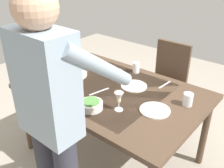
% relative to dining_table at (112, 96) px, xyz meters
% --- Properties ---
extents(ground_plane, '(6.00, 6.00, 0.00)m').
position_rel_dining_table_xyz_m(ground_plane, '(0.00, 0.00, -0.67)').
color(ground_plane, '#9E9384').
extents(dining_table, '(1.55, 1.05, 0.74)m').
position_rel_dining_table_xyz_m(dining_table, '(0.00, 0.00, 0.00)').
color(dining_table, '#4C3828').
rests_on(dining_table, ground_plane).
extents(chair_near, '(0.40, 0.40, 0.91)m').
position_rel_dining_table_xyz_m(chair_near, '(-0.05, -0.91, -0.14)').
color(chair_near, '#352114').
rests_on(chair_near, ground_plane).
extents(person_server, '(0.42, 0.61, 1.69)m').
position_rel_dining_table_xyz_m(person_server, '(-0.22, 0.79, 0.29)').
color(person_server, '#2D2D38').
rests_on(person_server, ground_plane).
extents(wine_bottle, '(0.07, 0.07, 0.30)m').
position_rel_dining_table_xyz_m(wine_bottle, '(0.62, 0.33, 0.18)').
color(wine_bottle, black).
rests_on(wine_bottle, dining_table).
extents(wine_glass_left, '(0.07, 0.07, 0.15)m').
position_rel_dining_table_xyz_m(wine_glass_left, '(-0.25, 0.22, 0.17)').
color(wine_glass_left, white).
rests_on(wine_glass_left, dining_table).
extents(water_cup_near_left, '(0.08, 0.08, 0.10)m').
position_rel_dining_table_xyz_m(water_cup_near_left, '(-0.61, -0.18, 0.12)').
color(water_cup_near_left, silver).
rests_on(water_cup_near_left, dining_table).
extents(water_cup_near_right, '(0.08, 0.08, 0.09)m').
position_rel_dining_table_xyz_m(water_cup_near_right, '(0.08, -0.18, 0.11)').
color(water_cup_near_right, silver).
rests_on(water_cup_near_right, dining_table).
extents(water_cup_far_left, '(0.07, 0.07, 0.10)m').
position_rel_dining_table_xyz_m(water_cup_far_left, '(0.04, -0.42, 0.12)').
color(water_cup_far_left, silver).
rests_on(water_cup_far_left, dining_table).
extents(serving_bowl_pasta, '(0.30, 0.30, 0.07)m').
position_rel_dining_table_xyz_m(serving_bowl_pasta, '(0.48, 0.04, 0.10)').
color(serving_bowl_pasta, silver).
rests_on(serving_bowl_pasta, dining_table).
extents(side_bowl_salad, '(0.18, 0.18, 0.07)m').
position_rel_dining_table_xyz_m(side_bowl_salad, '(-0.08, 0.34, 0.10)').
color(side_bowl_salad, silver).
rests_on(side_bowl_salad, dining_table).
extents(dinner_plate_near, '(0.23, 0.23, 0.01)m').
position_rel_dining_table_xyz_m(dinner_plate_near, '(-0.12, -0.16, 0.07)').
color(dinner_plate_near, silver).
rests_on(dinner_plate_near, dining_table).
extents(dinner_plate_far, '(0.23, 0.23, 0.01)m').
position_rel_dining_table_xyz_m(dinner_plate_far, '(-0.46, 0.05, 0.07)').
color(dinner_plate_far, silver).
rests_on(dinner_plate_far, dining_table).
extents(table_knife, '(0.06, 0.20, 0.00)m').
position_rel_dining_table_xyz_m(table_knife, '(0.05, 0.11, 0.07)').
color(table_knife, silver).
rests_on(table_knife, dining_table).
extents(table_fork, '(0.02, 0.18, 0.00)m').
position_rel_dining_table_xyz_m(table_fork, '(-0.31, -0.36, 0.07)').
color(table_fork, silver).
rests_on(table_fork, dining_table).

